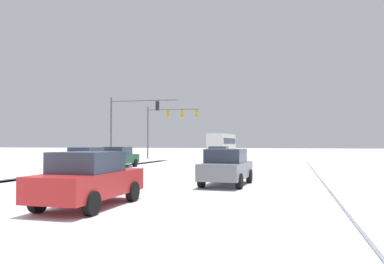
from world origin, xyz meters
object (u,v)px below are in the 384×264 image
object	(u,v)px
traffic_signal_far_left	(168,120)
bus_oncoming	(222,143)
car_silver_lead	(219,155)
car_blue_third	(87,160)
car_dark_green_second	(119,157)
car_grey_fourth	(227,167)
car_red_fifth	(89,179)
traffic_signal_near_left	(130,117)

from	to	relation	value
traffic_signal_far_left	bus_oncoming	distance (m)	15.49
car_silver_lead	car_blue_third	size ratio (longest dim) A/B	1.00
car_dark_green_second	bus_oncoming	xyz separation A→B (m)	(2.27, 32.35, 1.18)
traffic_signal_far_left	car_blue_third	size ratio (longest dim) A/B	1.62
car_grey_fourth	car_red_fifth	xyz separation A→B (m)	(-2.95, -6.77, 0.00)
traffic_signal_far_left	car_silver_lead	size ratio (longest dim) A/B	1.61
traffic_signal_far_left	car_red_fifth	size ratio (longest dim) A/B	1.63
traffic_signal_far_left	traffic_signal_near_left	distance (m)	10.05
traffic_signal_near_left	car_red_fifth	size ratio (longest dim) A/B	1.70
traffic_signal_far_left	bus_oncoming	xyz separation A→B (m)	(4.11, 14.67, -2.82)
car_silver_lead	car_blue_third	world-z (taller)	same
traffic_signal_near_left	bus_oncoming	distance (m)	25.28
traffic_signal_near_left	car_grey_fourth	bearing A→B (deg)	-54.61
traffic_signal_near_left	car_blue_third	xyz separation A→B (m)	(2.65, -12.57, -3.67)
traffic_signal_far_left	car_red_fifth	distance (m)	36.11
car_dark_green_second	car_red_fifth	distance (m)	18.51
traffic_signal_far_left	car_dark_green_second	distance (m)	18.22
car_silver_lead	car_red_fifth	xyz separation A→B (m)	(0.63, -23.79, 0.00)
traffic_signal_near_left	car_red_fifth	bearing A→B (deg)	-68.38
car_silver_lead	car_dark_green_second	xyz separation A→B (m)	(-6.63, -6.75, 0.00)
traffic_signal_far_left	car_red_fifth	bearing A→B (deg)	-75.32
bus_oncoming	car_dark_green_second	bearing A→B (deg)	-94.01
traffic_signal_near_left	car_dark_green_second	distance (m)	8.87
car_dark_green_second	car_blue_third	distance (m)	4.90
traffic_signal_near_left	car_grey_fourth	world-z (taller)	traffic_signal_near_left
car_dark_green_second	car_red_fifth	size ratio (longest dim) A/B	1.00
car_grey_fourth	car_red_fifth	bearing A→B (deg)	-113.51
traffic_signal_near_left	car_dark_green_second	bearing A→B (deg)	-71.71
traffic_signal_far_left	car_red_fifth	world-z (taller)	traffic_signal_far_left
traffic_signal_far_left	car_silver_lead	distance (m)	14.39
traffic_signal_far_left	bus_oncoming	world-z (taller)	traffic_signal_far_left
traffic_signal_far_left	car_grey_fourth	distance (m)	30.69
traffic_signal_near_left	bus_oncoming	xyz separation A→B (m)	(4.80, 24.69, -2.49)
car_grey_fourth	traffic_signal_near_left	bearing A→B (deg)	125.39
car_dark_green_second	car_grey_fourth	world-z (taller)	same
traffic_signal_far_left	car_blue_third	bearing A→B (deg)	-85.04
car_grey_fourth	car_silver_lead	bearing A→B (deg)	101.87
car_grey_fourth	bus_oncoming	bearing A→B (deg)	100.54
traffic_signal_near_left	bus_oncoming	world-z (taller)	traffic_signal_near_left
bus_oncoming	car_red_fifth	bearing A→B (deg)	-84.24
car_dark_green_second	traffic_signal_near_left	bearing A→B (deg)	108.29
traffic_signal_far_left	car_silver_lead	bearing A→B (deg)	-52.24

